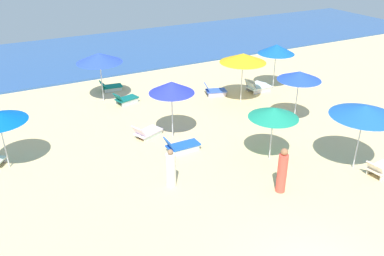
{
  "coord_description": "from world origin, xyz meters",
  "views": [
    {
      "loc": [
        -6.36,
        -4.95,
        8.36
      ],
      "look_at": [
        0.21,
        7.65,
        1.29
      ],
      "focal_mm": 37.54,
      "sensor_mm": 36.0,
      "label": 1
    }
  ],
  "objects_px": {
    "umbrella_5": "(365,111)",
    "lounge_chair_5_0": "(381,169)",
    "lounge_chair_1_0": "(110,86)",
    "umbrella_2": "(274,113)",
    "lounge_chair_0_0": "(146,132)",
    "beachgoer_2": "(282,171)",
    "lounge_chair_6_0": "(255,85)",
    "umbrella_7": "(243,58)",
    "umbrella_1": "(99,58)",
    "lounge_chair_6_1": "(258,87)",
    "lounge_chair_1_1": "(125,99)",
    "umbrella_4": "(299,76)",
    "umbrella_0": "(172,87)",
    "lounge_chair_7_0": "(214,91)",
    "beachgoer_0": "(171,169)",
    "umbrella_6": "(276,49)",
    "lounge_chair_0_1": "(181,146)"
  },
  "relations": [
    {
      "from": "beachgoer_0",
      "to": "beachgoer_2",
      "type": "bearing_deg",
      "value": 99.9
    },
    {
      "from": "lounge_chair_0_1",
      "to": "umbrella_5",
      "type": "distance_m",
      "value": 7.2
    },
    {
      "from": "umbrella_4",
      "to": "lounge_chair_7_0",
      "type": "relative_size",
      "value": 1.91
    },
    {
      "from": "umbrella_0",
      "to": "lounge_chair_6_0",
      "type": "relative_size",
      "value": 1.63
    },
    {
      "from": "lounge_chair_5_0",
      "to": "umbrella_7",
      "type": "relative_size",
      "value": 0.49
    },
    {
      "from": "lounge_chair_1_0",
      "to": "umbrella_6",
      "type": "distance_m",
      "value": 9.64
    },
    {
      "from": "umbrella_1",
      "to": "umbrella_7",
      "type": "relative_size",
      "value": 0.99
    },
    {
      "from": "lounge_chair_1_1",
      "to": "lounge_chair_7_0",
      "type": "bearing_deg",
      "value": -119.26
    },
    {
      "from": "umbrella_6",
      "to": "lounge_chair_0_1",
      "type": "bearing_deg",
      "value": -152.6
    },
    {
      "from": "lounge_chair_7_0",
      "to": "beachgoer_2",
      "type": "height_order",
      "value": "beachgoer_2"
    },
    {
      "from": "umbrella_4",
      "to": "lounge_chair_6_1",
      "type": "distance_m",
      "value": 4.71
    },
    {
      "from": "umbrella_0",
      "to": "lounge_chair_1_0",
      "type": "height_order",
      "value": "umbrella_0"
    },
    {
      "from": "lounge_chair_6_0",
      "to": "umbrella_7",
      "type": "distance_m",
      "value": 3.02
    },
    {
      "from": "lounge_chair_6_1",
      "to": "lounge_chair_1_1",
      "type": "bearing_deg",
      "value": 74.15
    },
    {
      "from": "lounge_chair_1_0",
      "to": "umbrella_1",
      "type": "bearing_deg",
      "value": 154.62
    },
    {
      "from": "umbrella_1",
      "to": "lounge_chair_1_0",
      "type": "relative_size",
      "value": 2.04
    },
    {
      "from": "lounge_chair_1_1",
      "to": "beachgoer_0",
      "type": "relative_size",
      "value": 0.92
    },
    {
      "from": "umbrella_0",
      "to": "beachgoer_0",
      "type": "bearing_deg",
      "value": -115.9
    },
    {
      "from": "lounge_chair_0_0",
      "to": "lounge_chair_7_0",
      "type": "xyz_separation_m",
      "value": [
        5.23,
        2.92,
        0.04
      ]
    },
    {
      "from": "lounge_chair_5_0",
      "to": "lounge_chair_6_0",
      "type": "bearing_deg",
      "value": -13.2
    },
    {
      "from": "lounge_chair_1_0",
      "to": "umbrella_2",
      "type": "xyz_separation_m",
      "value": [
        3.39,
        -10.42,
        1.8
      ]
    },
    {
      "from": "umbrella_1",
      "to": "umbrella_4",
      "type": "height_order",
      "value": "umbrella_1"
    },
    {
      "from": "umbrella_0",
      "to": "umbrella_5",
      "type": "height_order",
      "value": "umbrella_5"
    },
    {
      "from": "umbrella_1",
      "to": "lounge_chair_6_0",
      "type": "distance_m",
      "value": 8.87
    },
    {
      "from": "lounge_chair_0_0",
      "to": "lounge_chair_1_1",
      "type": "relative_size",
      "value": 1.08
    },
    {
      "from": "lounge_chair_0_1",
      "to": "umbrella_5",
      "type": "bearing_deg",
      "value": -129.23
    },
    {
      "from": "umbrella_4",
      "to": "umbrella_7",
      "type": "distance_m",
      "value": 3.47
    },
    {
      "from": "umbrella_6",
      "to": "beachgoer_2",
      "type": "relative_size",
      "value": 1.51
    },
    {
      "from": "umbrella_4",
      "to": "beachgoer_2",
      "type": "distance_m",
      "value": 6.12
    },
    {
      "from": "lounge_chair_0_1",
      "to": "lounge_chair_1_0",
      "type": "relative_size",
      "value": 1.15
    },
    {
      "from": "umbrella_2",
      "to": "lounge_chair_5_0",
      "type": "bearing_deg",
      "value": -44.19
    },
    {
      "from": "umbrella_0",
      "to": "beachgoer_2",
      "type": "distance_m",
      "value": 5.95
    },
    {
      "from": "lounge_chair_1_0",
      "to": "umbrella_2",
      "type": "distance_m",
      "value": 11.1
    },
    {
      "from": "umbrella_4",
      "to": "lounge_chair_1_1",
      "type": "bearing_deg",
      "value": 137.18
    },
    {
      "from": "lounge_chair_6_0",
      "to": "umbrella_7",
      "type": "height_order",
      "value": "umbrella_7"
    },
    {
      "from": "lounge_chair_1_0",
      "to": "lounge_chair_0_0",
      "type": "bearing_deg",
      "value": -176.92
    },
    {
      "from": "umbrella_2",
      "to": "beachgoer_2",
      "type": "relative_size",
      "value": 1.3
    },
    {
      "from": "umbrella_7",
      "to": "lounge_chair_5_0",
      "type": "bearing_deg",
      "value": -85.6
    },
    {
      "from": "umbrella_5",
      "to": "lounge_chair_5_0",
      "type": "xyz_separation_m",
      "value": [
        0.51,
        -0.81,
        -2.16
      ]
    },
    {
      "from": "lounge_chair_0_0",
      "to": "lounge_chair_6_1",
      "type": "bearing_deg",
      "value": -96.56
    },
    {
      "from": "lounge_chair_7_0",
      "to": "umbrella_4",
      "type": "bearing_deg",
      "value": -144.39
    },
    {
      "from": "umbrella_4",
      "to": "lounge_chair_6_1",
      "type": "bearing_deg",
      "value": 78.08
    },
    {
      "from": "lounge_chair_1_1",
      "to": "lounge_chair_6_1",
      "type": "bearing_deg",
      "value": -119.85
    },
    {
      "from": "umbrella_4",
      "to": "beachgoer_2",
      "type": "xyz_separation_m",
      "value": [
        -4.18,
        -4.19,
        -1.54
      ]
    },
    {
      "from": "lounge_chair_0_0",
      "to": "umbrella_5",
      "type": "distance_m",
      "value": 8.98
    },
    {
      "from": "umbrella_7",
      "to": "umbrella_4",
      "type": "bearing_deg",
      "value": -76.43
    },
    {
      "from": "umbrella_6",
      "to": "lounge_chair_5_0",
      "type": "bearing_deg",
      "value": -102.88
    },
    {
      "from": "beachgoer_2",
      "to": "lounge_chair_6_0",
      "type": "bearing_deg",
      "value": -173.07
    },
    {
      "from": "lounge_chair_1_0",
      "to": "beachgoer_0",
      "type": "xyz_separation_m",
      "value": [
        -0.93,
        -10.3,
        0.44
      ]
    },
    {
      "from": "lounge_chair_0_0",
      "to": "lounge_chair_6_1",
      "type": "distance_m",
      "value": 8.04
    }
  ]
}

